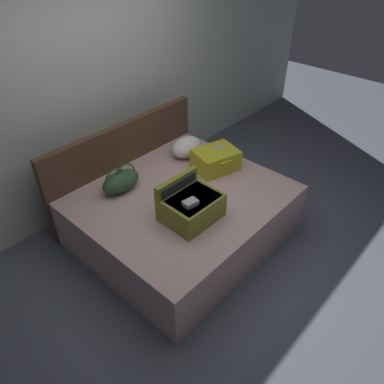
# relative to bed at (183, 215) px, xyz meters

# --- Properties ---
(ground_plane) EXTENTS (12.00, 12.00, 0.00)m
(ground_plane) POSITION_rel_bed_xyz_m (0.00, -0.40, -0.27)
(ground_plane) COLOR #4C515B
(back_wall) EXTENTS (8.00, 0.10, 2.60)m
(back_wall) POSITION_rel_bed_xyz_m (0.00, 1.25, 1.03)
(back_wall) COLOR #B7C1B2
(back_wall) RESTS_ON ground
(bed) EXTENTS (1.96, 1.72, 0.54)m
(bed) POSITION_rel_bed_xyz_m (0.00, 0.00, 0.00)
(bed) COLOR #BC9993
(bed) RESTS_ON ground
(headboard) EXTENTS (2.00, 0.08, 1.01)m
(headboard) POSITION_rel_bed_xyz_m (0.00, 0.90, 0.24)
(headboard) COLOR #4C3323
(headboard) RESTS_ON ground
(hard_case_large) EXTENTS (0.50, 0.43, 0.37)m
(hard_case_large) POSITION_rel_bed_xyz_m (-0.19, -0.29, 0.41)
(hard_case_large) COLOR olive
(hard_case_large) RESTS_ON bed
(hard_case_medium) EXTENTS (0.53, 0.46, 0.22)m
(hard_case_medium) POSITION_rel_bed_xyz_m (0.59, 0.07, 0.38)
(hard_case_medium) COLOR gold
(hard_case_medium) RESTS_ON bed
(duffel_bag) EXTENTS (0.42, 0.24, 0.28)m
(duffel_bag) POSITION_rel_bed_xyz_m (-0.36, 0.51, 0.38)
(duffel_bag) COLOR #2D4C2D
(duffel_bag) RESTS_ON bed
(pillow_near_headboard) EXTENTS (0.40, 0.28, 0.22)m
(pillow_near_headboard) POSITION_rel_bed_xyz_m (0.58, 0.49, 0.38)
(pillow_near_headboard) COLOR white
(pillow_near_headboard) RESTS_ON bed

